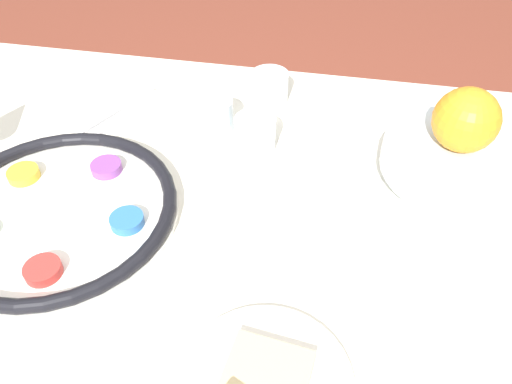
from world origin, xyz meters
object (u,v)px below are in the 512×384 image
object	(u,v)px
seder_plate	(57,211)
cup_far	(270,87)
cup_near	(214,115)
cup_mid	(253,134)
bread_plate	(265,383)
fruit_stand	(462,165)
orange_fruit	(466,120)

from	to	relation	value
seder_plate	cup_far	world-z (taller)	cup_far
cup_near	cup_mid	distance (m)	0.09
cup_near	bread_plate	bearing A→B (deg)	-69.15
bread_plate	cup_mid	xyz separation A→B (m)	(-0.09, 0.40, 0.02)
seder_plate	fruit_stand	size ratio (longest dim) A/B	1.54
fruit_stand	cup_near	bearing A→B (deg)	162.80
cup_mid	cup_far	size ratio (longest dim) A/B	1.00
bread_plate	cup_far	xyz separation A→B (m)	(-0.09, 0.55, 0.02)
orange_fruit	cup_mid	size ratio (longest dim) A/B	1.27
fruit_stand	cup_far	size ratio (longest dim) A/B	3.26
fruit_stand	cup_far	bearing A→B (deg)	143.83
fruit_stand	orange_fruit	xyz separation A→B (m)	(-0.01, 0.01, 0.07)
seder_plate	cup_near	size ratio (longest dim) A/B	5.01
cup_near	cup_far	world-z (taller)	same
seder_plate	bread_plate	world-z (taller)	seder_plate
bread_plate	cup_far	distance (m)	0.55
fruit_stand	cup_mid	bearing A→B (deg)	165.71
bread_plate	cup_near	size ratio (longest dim) A/B	2.84
cup_far	fruit_stand	bearing A→B (deg)	-36.17
fruit_stand	cup_near	distance (m)	0.41
fruit_stand	cup_mid	xyz separation A→B (m)	(-0.31, 0.08, -0.05)
orange_fruit	cup_near	distance (m)	0.41
orange_fruit	cup_far	size ratio (longest dim) A/B	1.27
seder_plate	cup_near	world-z (taller)	cup_near
cup_near	cup_mid	xyz separation A→B (m)	(0.08, -0.04, 0.00)
cup_far	bread_plate	bearing A→B (deg)	-80.98
cup_near	orange_fruit	bearing A→B (deg)	-16.02
seder_plate	cup_mid	distance (m)	0.33
cup_far	cup_near	bearing A→B (deg)	-128.45
cup_near	cup_far	xyz separation A→B (m)	(0.08, 0.10, 0.00)
fruit_stand	cup_mid	size ratio (longest dim) A/B	3.26
seder_plate	orange_fruit	size ratio (longest dim) A/B	3.94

